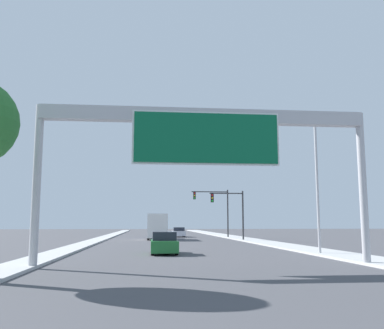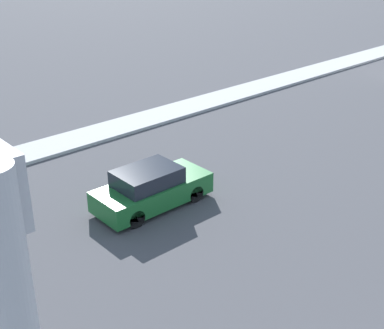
{
  "view_description": "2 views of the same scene",
  "coord_description": "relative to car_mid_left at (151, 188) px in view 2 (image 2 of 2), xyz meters",
  "views": [
    {
      "loc": [
        -2.81,
        -3.07,
        2.12
      ],
      "look_at": [
        0.0,
        24.97,
        5.98
      ],
      "focal_mm": 40.0,
      "sensor_mm": 36.0,
      "label": 1
    },
    {
      "loc": [
        11.92,
        16.75,
        9.56
      ],
      "look_at": [
        -0.5,
        27.78,
        1.84
      ],
      "focal_mm": 50.0,
      "sensor_mm": 36.0,
      "label": 2
    }
  ],
  "objects": [
    {
      "name": "car_mid_left",
      "position": [
        0.0,
        0.0,
        0.0
      ],
      "size": [
        1.8,
        4.33,
        1.52
      ],
      "color": "#1E662D",
      "rests_on": "ground"
    }
  ]
}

